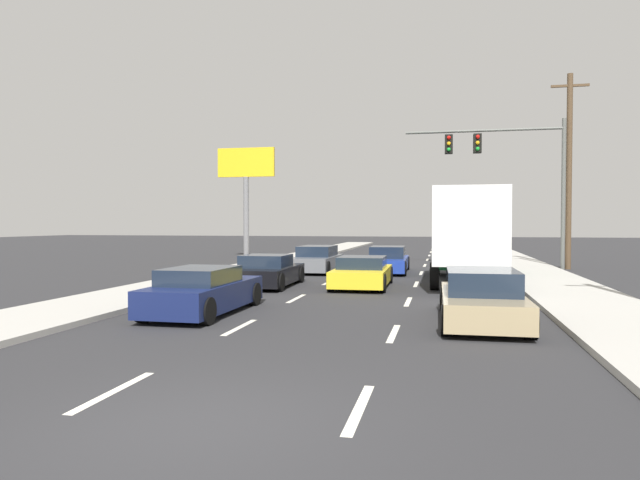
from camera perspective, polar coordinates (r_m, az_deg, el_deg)
name	(u,v)px	position (r m, az deg, el deg)	size (l,w,h in m)	color
ground_plane	(392,266)	(31.26, 7.13, -2.59)	(140.00, 140.00, 0.00)	#2B2B2D
sidewalk_right	(539,276)	(26.46, 20.84, -3.31)	(2.95, 80.00, 0.14)	#B2AFA8
sidewalk_left	(242,270)	(27.80, -7.76, -2.98)	(2.95, 80.00, 0.14)	#B2AFA8
lane_markings	(385,272)	(27.31, 6.40, -3.20)	(3.54, 52.00, 0.01)	silver
car_gray	(317,260)	(27.39, -0.28, -1.96)	(1.87, 4.60, 1.24)	slate
car_black	(268,272)	(21.18, -5.20, -3.16)	(1.98, 4.17, 1.17)	black
car_navy	(203,292)	(15.10, -11.47, -5.03)	(1.84, 4.37, 1.19)	#141E4C
car_blue	(388,261)	(27.22, 6.73, -2.05)	(1.95, 4.68, 1.24)	#1E389E
car_yellow	(362,273)	(20.92, 4.19, -3.26)	(2.02, 4.28, 1.11)	yellow
box_truck	(466,231)	(22.72, 14.21, 0.85)	(2.59, 9.15, 3.49)	white
car_tan	(482,298)	(13.91, 15.68, -5.58)	(1.93, 4.62, 1.24)	tan
traffic_signal_mast	(498,158)	(30.75, 17.18, 7.77)	(7.85, 0.69, 7.49)	#595B56
utility_pole_mid	(569,169)	(31.62, 23.38, 6.45)	(1.80, 0.28, 9.77)	brown
roadside_billboard	(246,181)	(37.73, -7.32, 5.84)	(3.80, 0.36, 7.18)	slate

